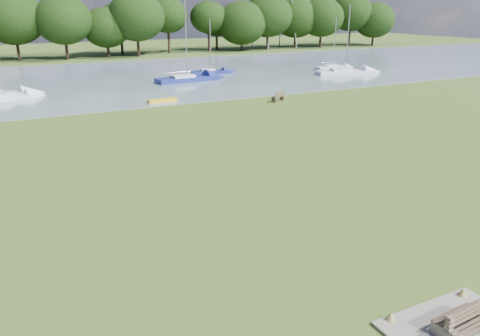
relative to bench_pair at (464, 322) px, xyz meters
name	(u,v)px	position (x,y,z in m)	size (l,w,h in m)	color
ground	(247,184)	(0.00, 14.00, -0.48)	(220.00, 220.00, 0.00)	#5C6D29
river	(100,80)	(0.00, 56.00, -0.48)	(220.00, 40.00, 0.10)	slate
far_bank	(69,58)	(0.00, 86.00, -0.48)	(220.00, 20.00, 0.40)	#4C6626
concrete_pad	(462,334)	(0.00, 0.00, -0.43)	(4.20, 3.20, 0.10)	gray
bench_pair	(464,322)	(0.00, 0.00, 0.00)	(1.80, 1.14, 0.93)	gray
riverbank_bench	(278,97)	(13.45, 33.06, 0.03)	(1.72, 1.11, 1.02)	brown
kayak	(162,100)	(2.78, 38.00, -0.28)	(2.99, 0.70, 0.30)	yellow
tree_line	(75,20)	(1.21, 82.00, 6.29)	(145.81, 9.37, 11.34)	black
sailboat_1	(5,96)	(-11.44, 46.02, -0.03)	(6.23, 2.79, 7.27)	silver
sailboat_3	(210,71)	(14.96, 54.20, 0.01)	(5.63, 2.19, 7.49)	navy
sailboat_5	(187,77)	(9.60, 49.29, 0.08)	(8.37, 3.12, 9.84)	navy
sailboat_6	(345,71)	(31.70, 45.44, 0.06)	(8.47, 4.25, 9.36)	silver
sailboat_7	(333,66)	(33.45, 50.47, 0.02)	(5.73, 1.86, 7.59)	silver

